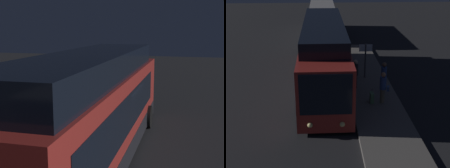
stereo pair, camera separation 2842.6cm
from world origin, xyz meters
The scene contains 8 objects.
ground centered at (0.00, 0.00, 0.00)m, with size 80.00×80.00×0.00m, color #232326.
platform centered at (0.00, 2.94, 0.09)m, with size 20.00×2.67×0.18m.
bus_lead centered at (-1.27, 0.19, 1.77)m, with size 12.63×2.87×3.88m.
passenger_boarding centered at (0.54, 3.58, 1.17)m, with size 0.40×0.40×1.77m.
passenger_waiting centered at (2.06, 3.26, 1.13)m, with size 0.41×0.57×1.73m.
passenger_with_bags centered at (-0.10, 2.01, 1.15)m, with size 0.44×0.44×1.75m.
suitcase centered at (2.01, 2.69, 0.47)m, with size 0.41×0.18×0.80m.
sign_post centered at (-1.79, 2.82, 1.64)m, with size 0.10×0.83×2.25m.
Camera 1 is at (-11.06, -2.93, 4.69)m, focal length 50.00 mm.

